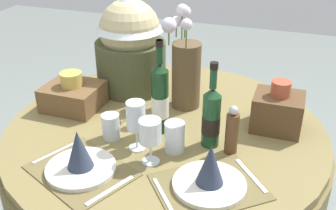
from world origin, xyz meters
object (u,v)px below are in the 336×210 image
object	(u,v)px
dining_table	(165,155)
flower_vase	(185,68)
wine_bottle_left	(211,117)
woven_basket_side_right	(278,110)
place_setting_right	(210,175)
tumbler_near_left	(175,137)
woven_basket_side_left	(73,95)
wine_glass_left	(136,117)
wine_bottle_centre	(160,98)
pepper_mill	(232,131)
gift_tub_back_left	(130,39)
wine_glass_right	(150,132)
tumbler_mid	(111,126)
place_setting_left	(80,160)

from	to	relation	value
dining_table	flower_vase	xyz separation A→B (m)	(0.02, 0.20, 0.32)
wine_bottle_left	woven_basket_side_right	size ratio (longest dim) A/B	1.62
place_setting_right	tumbler_near_left	xyz separation A→B (m)	(-0.17, 0.16, 0.01)
dining_table	woven_basket_side_left	world-z (taller)	woven_basket_side_left
wine_glass_left	wine_bottle_centre	bearing A→B (deg)	75.78
pepper_mill	gift_tub_back_left	bearing A→B (deg)	145.54
flower_vase	wine_glass_right	xyz separation A→B (m)	(0.02, -0.45, -0.06)
wine_glass_right	pepper_mill	xyz separation A→B (m)	(0.25, 0.15, -0.03)
wine_bottle_left	wine_glass_right	size ratio (longest dim) A/B	1.96
tumbler_near_left	tumbler_mid	distance (m)	0.26
flower_vase	dining_table	bearing A→B (deg)	-95.33
place_setting_left	gift_tub_back_left	size ratio (longest dim) A/B	0.88
wine_bottle_left	tumbler_mid	world-z (taller)	wine_bottle_left
gift_tub_back_left	place_setting_left	bearing A→B (deg)	-81.03
tumbler_near_left	gift_tub_back_left	world-z (taller)	gift_tub_back_left
flower_vase	woven_basket_side_right	bearing A→B (deg)	-9.33
tumbler_near_left	woven_basket_side_right	distance (m)	0.44
dining_table	wine_bottle_centre	bearing A→B (deg)	-101.41
place_setting_right	dining_table	bearing A→B (deg)	129.73
place_setting_right	wine_glass_left	size ratio (longest dim) A/B	2.23
wine_glass_left	wine_glass_right	size ratio (longest dim) A/B	1.14
tumbler_mid	gift_tub_back_left	xyz separation A→B (m)	(-0.11, 0.44, 0.20)
place_setting_right	wine_glass_right	size ratio (longest dim) A/B	2.53
place_setting_right	flower_vase	xyz separation A→B (m)	(-0.24, 0.52, 0.13)
wine_glass_right	tumbler_mid	xyz separation A→B (m)	(-0.20, 0.10, -0.07)
place_setting_left	wine_glass_left	bearing A→B (deg)	57.12
tumbler_mid	pepper_mill	distance (m)	0.46
dining_table	wine_glass_left	bearing A→B (deg)	-103.64
wine_glass_right	gift_tub_back_left	world-z (taller)	gift_tub_back_left
gift_tub_back_left	woven_basket_side_right	world-z (taller)	gift_tub_back_left
tumbler_near_left	woven_basket_side_left	world-z (taller)	woven_basket_side_left
wine_bottle_centre	woven_basket_side_left	distance (m)	0.44
dining_table	gift_tub_back_left	bearing A→B (deg)	133.56
place_setting_right	tumbler_near_left	bearing A→B (deg)	136.85
place_setting_left	gift_tub_back_left	world-z (taller)	gift_tub_back_left
flower_vase	wine_glass_left	distance (m)	0.40
woven_basket_side_left	tumbler_mid	bearing A→B (deg)	-32.71
wine_bottle_centre	tumbler_near_left	world-z (taller)	wine_bottle_centre
place_setting_right	woven_basket_side_right	size ratio (longest dim) A/B	2.08
gift_tub_back_left	tumbler_mid	bearing A→B (deg)	-76.29
dining_table	woven_basket_side_right	bearing A→B (deg)	17.44
pepper_mill	place_setting_left	bearing A→B (deg)	-148.28
wine_bottle_left	wine_glass_right	bearing A→B (deg)	-133.71
pepper_mill	gift_tub_back_left	world-z (taller)	gift_tub_back_left
wine_glass_left	wine_glass_right	world-z (taller)	wine_glass_left
place_setting_left	wine_glass_left	size ratio (longest dim) A/B	2.17
gift_tub_back_left	wine_glass_left	bearing A→B (deg)	-64.17
place_setting_right	flower_vase	world-z (taller)	flower_vase
dining_table	woven_basket_side_left	xyz separation A→B (m)	(-0.44, 0.02, 0.20)
dining_table	place_setting_left	bearing A→B (deg)	-114.14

